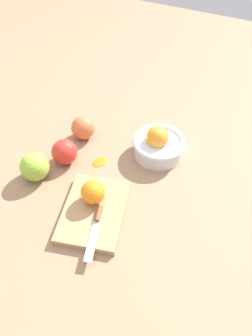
{
  "coord_description": "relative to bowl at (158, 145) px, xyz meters",
  "views": [
    {
      "loc": [
        0.56,
        0.36,
        0.74
      ],
      "look_at": [
        -0.01,
        0.1,
        0.04
      ],
      "focal_mm": 35.28,
      "sensor_mm": 36.0,
      "label": 1
    }
  ],
  "objects": [
    {
      "name": "ground_plane",
      "position": [
        0.14,
        -0.14,
        -0.04
      ],
      "size": [
        2.4,
        2.4,
        0.0
      ],
      "primitive_type": "plane",
      "color": "#997556"
    },
    {
      "name": "bowl",
      "position": [
        0.0,
        0.0,
        0.0
      ],
      "size": [
        0.16,
        0.16,
        0.1
      ],
      "color": "silver",
      "rests_on": "ground_plane"
    },
    {
      "name": "cutting_board",
      "position": [
        0.28,
        -0.07,
        -0.03
      ],
      "size": [
        0.25,
        0.21,
        0.02
      ],
      "primitive_type": "cube",
      "rotation": [
        0.0,
        0.0,
        0.24
      ],
      "color": "tan",
      "rests_on": "ground_plane"
    },
    {
      "name": "orange_on_board",
      "position": [
        0.26,
        -0.08,
        0.02
      ],
      "size": [
        0.06,
        0.06,
        0.06
      ],
      "primitive_type": "sphere",
      "color": "orange",
      "rests_on": "cutting_board"
    },
    {
      "name": "knife",
      "position": [
        0.33,
        -0.04,
        -0.01
      ],
      "size": [
        0.15,
        0.06,
        0.01
      ],
      "color": "silver",
      "rests_on": "cutting_board"
    },
    {
      "name": "apple_front_right",
      "position": [
        0.24,
        -0.28,
        0.0
      ],
      "size": [
        0.08,
        0.08,
        0.08
      ],
      "primitive_type": "sphere",
      "color": "#8EB738",
      "rests_on": "ground_plane"
    },
    {
      "name": "apple_front_left",
      "position": [
        0.03,
        -0.25,
        0.0
      ],
      "size": [
        0.08,
        0.08,
        0.08
      ],
      "primitive_type": "sphere",
      "color": "#CC6638",
      "rests_on": "ground_plane"
    },
    {
      "name": "apple_front_center",
      "position": [
        0.15,
        -0.24,
        0.0
      ],
      "size": [
        0.08,
        0.08,
        0.08
      ],
      "primitive_type": "sphere",
      "color": "red",
      "rests_on": "ground_plane"
    },
    {
      "name": "citrus_peel",
      "position": [
        0.11,
        -0.15,
        -0.03
      ],
      "size": [
        0.06,
        0.05,
        0.01
      ],
      "primitive_type": "ellipsoid",
      "rotation": [
        0.0,
        0.0,
        2.75
      ],
      "color": "orange",
      "rests_on": "ground_plane"
    }
  ]
}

